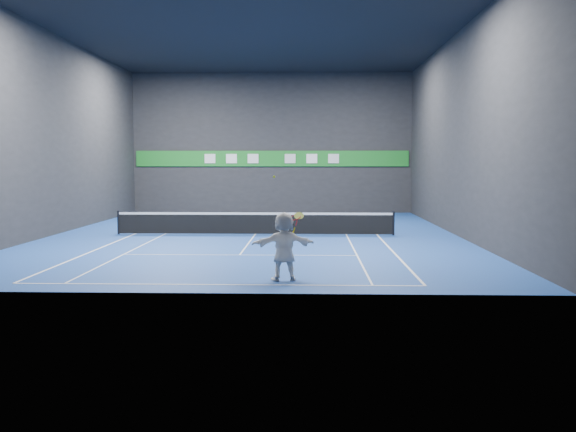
{
  "coord_description": "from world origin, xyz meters",
  "views": [
    {
      "loc": [
        2.43,
        -28.6,
        3.22
      ],
      "look_at": [
        1.75,
        -7.85,
        1.5
      ],
      "focal_mm": 40.0,
      "sensor_mm": 36.0,
      "label": 1
    }
  ],
  "objects_px": {
    "tennis_net": "(255,223)",
    "tennis_racket": "(296,219)",
    "tennis_ball": "(274,177)",
    "player": "(284,246)"
  },
  "relations": [
    {
      "from": "player",
      "to": "tennis_ball",
      "type": "relative_size",
      "value": 27.8
    },
    {
      "from": "player",
      "to": "tennis_ball",
      "type": "xyz_separation_m",
      "value": [
        -0.28,
        0.2,
        1.9
      ]
    },
    {
      "from": "tennis_ball",
      "to": "tennis_net",
      "type": "relative_size",
      "value": 0.01
    },
    {
      "from": "tennis_net",
      "to": "tennis_racket",
      "type": "relative_size",
      "value": 18.75
    },
    {
      "from": "player",
      "to": "tennis_net",
      "type": "xyz_separation_m",
      "value": [
        -1.75,
        11.2,
        -0.41
      ]
    },
    {
      "from": "tennis_ball",
      "to": "tennis_racket",
      "type": "height_order",
      "value": "tennis_ball"
    },
    {
      "from": "tennis_net",
      "to": "tennis_racket",
      "type": "distance_m",
      "value": 11.4
    },
    {
      "from": "tennis_ball",
      "to": "tennis_net",
      "type": "xyz_separation_m",
      "value": [
        -1.47,
        11.0,
        -2.31
      ]
    },
    {
      "from": "tennis_ball",
      "to": "player",
      "type": "bearing_deg",
      "value": -35.33
    },
    {
      "from": "player",
      "to": "tennis_racket",
      "type": "xyz_separation_m",
      "value": [
        0.32,
        0.05,
        0.74
      ]
    }
  ]
}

